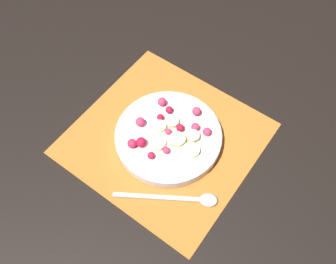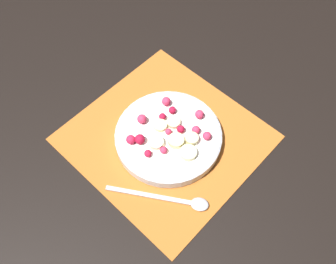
{
  "view_description": "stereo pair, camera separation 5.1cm",
  "coord_description": "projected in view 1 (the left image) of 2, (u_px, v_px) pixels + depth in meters",
  "views": [
    {
      "loc": [
        0.25,
        -0.33,
        0.72
      ],
      "look_at": [
        0.01,
        -0.0,
        0.04
      ],
      "focal_mm": 40.0,
      "sensor_mm": 36.0,
      "label": 1
    },
    {
      "loc": [
        0.29,
        -0.3,
        0.72
      ],
      "look_at": [
        0.01,
        -0.0,
        0.04
      ],
      "focal_mm": 40.0,
      "sensor_mm": 36.0,
      "label": 2
    }
  ],
  "objects": [
    {
      "name": "placemat",
      "position": [
        165.0,
        138.0,
        0.83
      ],
      "size": [
        0.38,
        0.37,
        0.01
      ],
      "color": "#B26023",
      "rests_on": "ground_plane"
    },
    {
      "name": "ground_plane",
      "position": [
        165.0,
        139.0,
        0.83
      ],
      "size": [
        3.0,
        3.0,
        0.0
      ],
      "primitive_type": "plane",
      "color": "black"
    },
    {
      "name": "fruit_bowl",
      "position": [
        168.0,
        136.0,
        0.81
      ],
      "size": [
        0.23,
        0.23,
        0.05
      ],
      "color": "silver",
      "rests_on": "placemat"
    },
    {
      "name": "spoon",
      "position": [
        186.0,
        199.0,
        0.75
      ],
      "size": [
        0.19,
        0.13,
        0.01
      ],
      "rotation": [
        0.0,
        0.0,
        6.85
      ],
      "color": "#B2B2B7",
      "rests_on": "placemat"
    }
  ]
}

